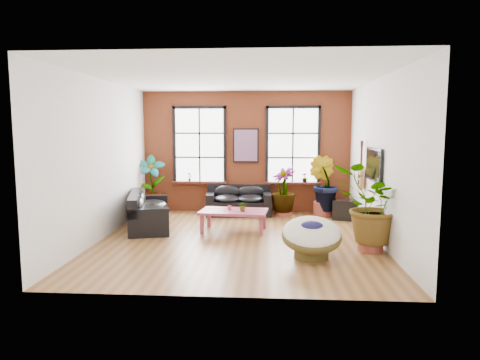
{
  "coord_description": "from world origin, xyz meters",
  "views": [
    {
      "loc": [
        0.64,
        -9.16,
        2.41
      ],
      "look_at": [
        0.0,
        0.6,
        1.25
      ],
      "focal_mm": 32.0,
      "sensor_mm": 36.0,
      "label": 1
    }
  ],
  "objects_px": {
    "coffee_table": "(234,213)",
    "sofa_left": "(147,212)",
    "papasan_chair": "(312,236)",
    "sofa_back": "(239,201)"
  },
  "relations": [
    {
      "from": "coffee_table",
      "to": "sofa_left",
      "type": "bearing_deg",
      "value": 179.4
    },
    {
      "from": "sofa_left",
      "to": "papasan_chair",
      "type": "height_order",
      "value": "sofa_left"
    },
    {
      "from": "sofa_left",
      "to": "papasan_chair",
      "type": "xyz_separation_m",
      "value": [
        3.79,
        -2.3,
        0.04
      ]
    },
    {
      "from": "sofa_back",
      "to": "sofa_left",
      "type": "distance_m",
      "value": 2.78
    },
    {
      "from": "coffee_table",
      "to": "papasan_chair",
      "type": "height_order",
      "value": "papasan_chair"
    },
    {
      "from": "sofa_left",
      "to": "coffee_table",
      "type": "relative_size",
      "value": 1.43
    },
    {
      "from": "papasan_chair",
      "to": "sofa_left",
      "type": "bearing_deg",
      "value": 151.35
    },
    {
      "from": "sofa_back",
      "to": "sofa_left",
      "type": "bearing_deg",
      "value": -143.98
    },
    {
      "from": "sofa_back",
      "to": "papasan_chair",
      "type": "xyz_separation_m",
      "value": [
        1.64,
        -4.07,
        0.06
      ]
    },
    {
      "from": "sofa_left",
      "to": "papasan_chair",
      "type": "distance_m",
      "value": 4.43
    }
  ]
}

